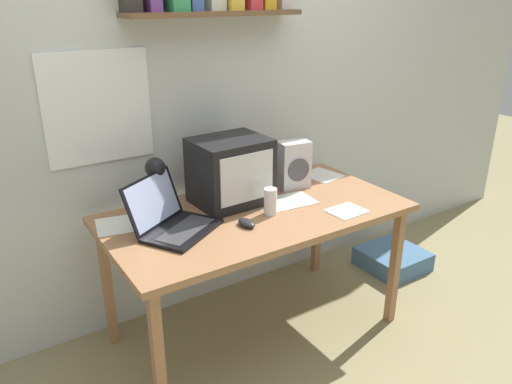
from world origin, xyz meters
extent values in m
plane|color=#90855D|center=(0.00, 0.00, 0.00)|extent=(12.00, 12.00, 0.00)
cube|color=silver|center=(0.00, 0.51, 1.30)|extent=(5.60, 0.06, 2.60)
cube|color=white|center=(-0.60, 0.47, 1.24)|extent=(0.52, 0.01, 0.54)
cube|color=brown|center=(0.01, 0.39, 1.66)|extent=(0.94, 0.18, 0.02)
cube|color=#A06E48|center=(0.00, 0.00, 0.72)|extent=(1.52, 0.80, 0.03)
cube|color=#A06E48|center=(-0.70, -0.34, 0.35)|extent=(0.04, 0.05, 0.70)
cube|color=#A06E48|center=(0.70, -0.34, 0.35)|extent=(0.04, 0.05, 0.70)
cube|color=#A06E48|center=(-0.70, 0.34, 0.35)|extent=(0.04, 0.05, 0.70)
cube|color=#A06E48|center=(0.70, 0.34, 0.35)|extent=(0.04, 0.05, 0.70)
cube|color=black|center=(-0.05, 0.17, 0.90)|extent=(0.38, 0.32, 0.34)
cube|color=silver|center=(-0.04, 0.01, 0.91)|extent=(0.30, 0.02, 0.25)
cube|color=black|center=(-0.42, -0.02, 0.74)|extent=(0.42, 0.38, 0.02)
cube|color=#38383A|center=(-0.41, -0.04, 0.75)|extent=(0.32, 0.27, 0.00)
cube|color=black|center=(-0.50, 0.11, 0.86)|extent=(0.34, 0.25, 0.23)
cube|color=#AEBCE7|center=(-0.50, 0.11, 0.86)|extent=(0.31, 0.23, 0.20)
cylinder|color=black|center=(-0.44, 0.28, 0.74)|extent=(0.12, 0.12, 0.01)
cylinder|color=black|center=(-0.44, 0.28, 0.86)|extent=(0.02, 0.02, 0.23)
sphere|color=black|center=(-0.43, 0.22, 0.98)|extent=(0.10, 0.10, 0.10)
cylinder|color=white|center=(0.03, -0.08, 0.80)|extent=(0.06, 0.06, 0.14)
cylinder|color=orange|center=(0.03, -0.08, 0.78)|extent=(0.06, 0.06, 0.10)
cube|color=silver|center=(0.35, 0.16, 0.87)|extent=(0.19, 0.13, 0.27)
cylinder|color=#4C4C51|center=(0.34, 0.10, 0.85)|extent=(0.13, 0.02, 0.13)
ellipsoid|color=#232326|center=(-0.14, -0.13, 0.75)|extent=(0.07, 0.11, 0.03)
cube|color=silver|center=(0.38, -0.26, 0.73)|extent=(0.19, 0.16, 0.00)
cube|color=white|center=(0.21, 0.00, 0.73)|extent=(0.27, 0.21, 0.00)
cube|color=white|center=(0.61, 0.21, 0.73)|extent=(0.23, 0.24, 0.00)
cube|color=white|center=(-0.62, 0.21, 0.73)|extent=(0.27, 0.25, 0.00)
cube|color=teal|center=(1.16, 0.07, 0.06)|extent=(0.39, 0.39, 0.13)
camera|label=1|loc=(-1.25, -1.93, 1.76)|focal=35.00mm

